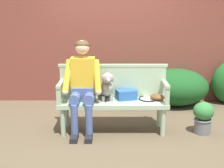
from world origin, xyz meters
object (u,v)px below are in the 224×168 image
object	(u,v)px
person_seated	(82,83)
dog_on_bench	(106,86)
sports_bag	(125,95)
potted_plant	(202,116)
baseball_glove	(156,97)
tennis_racket	(148,98)
garden_bench	(112,105)

from	to	relation	value
person_seated	dog_on_bench	xyz separation A→B (m)	(0.34, 0.03, -0.05)
sports_bag	potted_plant	xyz separation A→B (m)	(1.10, -0.16, -0.28)
potted_plant	baseball_glove	bearing A→B (deg)	169.97
person_seated	tennis_racket	world-z (taller)	person_seated
person_seated	tennis_racket	distance (m)	1.00
tennis_racket	baseball_glove	bearing A→B (deg)	-29.82
sports_bag	potted_plant	bearing A→B (deg)	-8.41
garden_bench	sports_bag	world-z (taller)	sports_bag
sports_bag	potted_plant	world-z (taller)	sports_bag
person_seated	tennis_racket	xyz separation A→B (m)	(0.96, 0.11, -0.26)
garden_bench	tennis_racket	xyz separation A→B (m)	(0.53, 0.10, 0.07)
sports_bag	garden_bench	bearing A→B (deg)	-157.86
dog_on_bench	potted_plant	world-z (taller)	dog_on_bench
garden_bench	tennis_racket	distance (m)	0.54
dog_on_bench	sports_bag	world-z (taller)	dog_on_bench
tennis_racket	garden_bench	bearing A→B (deg)	-169.30
garden_bench	tennis_racket	world-z (taller)	tennis_racket
dog_on_bench	sports_bag	bearing A→B (deg)	12.86
dog_on_bench	tennis_racket	distance (m)	0.66
baseball_glove	person_seated	bearing A→B (deg)	-148.11
dog_on_bench	baseball_glove	size ratio (longest dim) A/B	1.98
person_seated	potted_plant	size ratio (longest dim) A/B	2.86
tennis_racket	sports_bag	xyz separation A→B (m)	(-0.33, -0.02, 0.06)
garden_bench	person_seated	world-z (taller)	person_seated
dog_on_bench	potted_plant	distance (m)	1.46
garden_bench	tennis_racket	size ratio (longest dim) A/B	2.70
tennis_racket	baseball_glove	distance (m)	0.14
garden_bench	dog_on_bench	distance (m)	0.30
dog_on_bench	sports_bag	size ratio (longest dim) A/B	1.56
garden_bench	baseball_glove	size ratio (longest dim) A/B	7.15
garden_bench	potted_plant	world-z (taller)	potted_plant
person_seated	dog_on_bench	distance (m)	0.35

